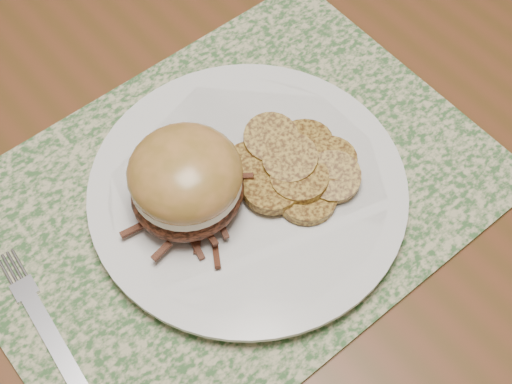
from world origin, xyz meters
The scene contains 7 objects.
ground centered at (0.00, 0.00, 0.00)m, with size 3.50×3.50×0.00m, color brown.
dining_table centered at (0.00, 0.00, 0.67)m, with size 1.50×0.90×0.75m.
placemat centered at (0.03, -0.14, 0.75)m, with size 0.45×0.33×0.00m, color #355A2E.
dinner_plate centered at (0.04, -0.15, 0.76)m, with size 0.26×0.26×0.02m, color silver.
pork_sandwich centered at (-0.01, -0.13, 0.81)m, with size 0.11×0.11×0.07m.
roasted_potatoes centered at (0.08, -0.17, 0.78)m, with size 0.13×0.12×0.03m.
fork centered at (-0.16, -0.15, 0.76)m, with size 0.03×0.16×0.00m.
Camera 1 is at (-0.16, -0.40, 1.29)m, focal length 50.00 mm.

